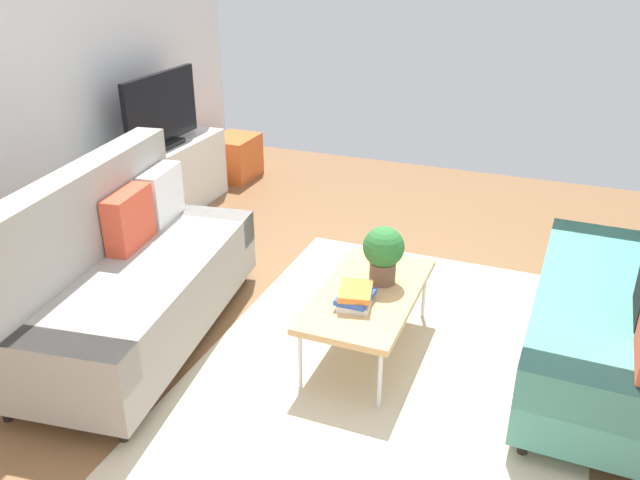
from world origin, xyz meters
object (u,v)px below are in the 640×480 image
at_px(vase_0, 116,156).
at_px(bottle_0, 151,141).
at_px(potted_plant, 383,252).
at_px(couch_beige, 128,274).
at_px(couch_green, 629,311).
at_px(vase_1, 130,147).
at_px(table_book_0, 355,301).
at_px(bottle_1, 158,141).
at_px(coffee_table, 369,295).
at_px(tv_console, 167,180).
at_px(tv, 162,112).
at_px(storage_trunk, 235,157).

xyz_separation_m(vase_0, bottle_0, (0.36, -0.09, 0.03)).
relative_size(potted_plant, vase_0, 2.30).
bearing_deg(couch_beige, vase_0, -148.94).
height_order(couch_beige, couch_green, same).
xyz_separation_m(couch_green, vase_1, (0.75, 3.85, 0.29)).
xyz_separation_m(couch_green, bottle_0, (0.92, 3.76, 0.30)).
xyz_separation_m(table_book_0, vase_0, (1.01, 2.40, 0.28)).
distance_m(bottle_0, bottle_1, 0.10).
relative_size(coffee_table, table_book_0, 4.58).
height_order(coffee_table, tv_console, tv_console).
distance_m(tv, table_book_0, 2.87).
distance_m(couch_beige, bottle_1, 1.95).
bearing_deg(vase_0, coffee_table, -109.25).
relative_size(bottle_0, bottle_1, 1.29).
bearing_deg(vase_0, tv, -6.88).
relative_size(coffee_table, potted_plant, 3.06).
distance_m(coffee_table, potted_plant, 0.27).
relative_size(tv_console, bottle_1, 8.22).
height_order(tv_console, vase_1, vase_1).
distance_m(couch_green, coffee_table, 1.45).
xyz_separation_m(table_book_0, vase_1, (1.20, 2.40, 0.30)).
bearing_deg(potted_plant, bottle_1, 63.88).
xyz_separation_m(couch_green, vase_0, (0.57, 3.85, 0.27)).
bearing_deg(storage_trunk, vase_0, 174.90).
distance_m(couch_green, bottle_1, 3.90).
distance_m(coffee_table, bottle_1, 2.69).
height_order(tv_console, table_book_0, tv_console).
bearing_deg(coffee_table, storage_trunk, 42.00).
relative_size(coffee_table, tv_console, 0.79).
xyz_separation_m(tv, storage_trunk, (1.10, -0.08, -0.73)).
distance_m(tv, potted_plant, 2.74).
distance_m(storage_trunk, vase_0, 1.76).
height_order(coffee_table, bottle_0, bottle_0).
height_order(table_book_0, vase_0, vase_0).
bearing_deg(couch_green, potted_plant, 97.35).
bearing_deg(coffee_table, vase_0, 70.75).
height_order(potted_plant, vase_0, vase_0).
height_order(couch_green, table_book_0, couch_green).
distance_m(coffee_table, vase_1, 2.66).
bearing_deg(storage_trunk, bottle_0, 177.40).
height_order(couch_beige, bottle_1, couch_beige).
bearing_deg(vase_0, storage_trunk, -5.10).
bearing_deg(potted_plant, table_book_0, 167.71).
height_order(couch_beige, tv, tv).
bearing_deg(bottle_1, coffee_table, -119.16).
distance_m(tv, storage_trunk, 1.32).
height_order(coffee_table, bottle_1, bottle_1).
distance_m(vase_0, vase_1, 0.19).
bearing_deg(tv, bottle_0, -174.88).
bearing_deg(vase_1, coffee_table, -113.04).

